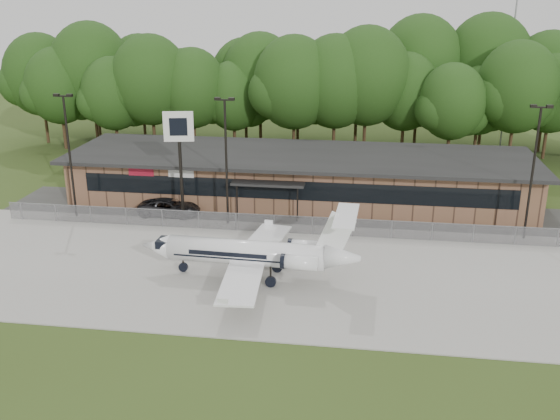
% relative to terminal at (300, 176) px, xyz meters
% --- Properties ---
extents(ground, '(160.00, 160.00, 0.00)m').
position_rel_terminal_xyz_m(ground, '(0.00, -23.94, -2.18)').
color(ground, '#384B1A').
rests_on(ground, ground).
extents(apron, '(64.00, 18.00, 0.08)m').
position_rel_terminal_xyz_m(apron, '(0.00, -15.94, -2.14)').
color(apron, '#9E9B93').
rests_on(apron, ground).
extents(parking_lot, '(50.00, 9.00, 0.06)m').
position_rel_terminal_xyz_m(parking_lot, '(0.00, -4.44, -2.15)').
color(parking_lot, '#383835').
rests_on(parking_lot, ground).
extents(terminal, '(41.00, 11.65, 4.30)m').
position_rel_terminal_xyz_m(terminal, '(0.00, 0.00, 0.00)').
color(terminal, brown).
rests_on(terminal, ground).
extents(fence, '(46.00, 0.04, 1.52)m').
position_rel_terminal_xyz_m(fence, '(0.00, -8.94, -1.40)').
color(fence, gray).
rests_on(fence, ground).
extents(treeline, '(72.00, 12.00, 15.00)m').
position_rel_terminal_xyz_m(treeline, '(0.00, 18.06, 5.32)').
color(treeline, '#1B3811').
rests_on(treeline, ground).
extents(radio_mast, '(0.20, 0.20, 25.00)m').
position_rel_terminal_xyz_m(radio_mast, '(22.00, 24.06, 10.32)').
color(radio_mast, gray).
rests_on(radio_mast, ground).
extents(light_pole_left, '(1.55, 0.30, 10.23)m').
position_rel_terminal_xyz_m(light_pole_left, '(-18.00, -7.44, 3.80)').
color(light_pole_left, black).
rests_on(light_pole_left, ground).
extents(light_pole_mid, '(1.55, 0.30, 10.23)m').
position_rel_terminal_xyz_m(light_pole_mid, '(-5.00, -7.44, 3.80)').
color(light_pole_mid, black).
rests_on(light_pole_mid, ground).
extents(light_pole_right, '(1.55, 0.30, 10.23)m').
position_rel_terminal_xyz_m(light_pole_right, '(18.00, -7.44, 3.80)').
color(light_pole_right, black).
rests_on(light_pole_right, ground).
extents(business_jet, '(14.65, 13.03, 4.94)m').
position_rel_terminal_xyz_m(business_jet, '(-1.03, -17.26, -0.41)').
color(business_jet, white).
rests_on(business_jet, ground).
extents(suv, '(5.16, 2.39, 1.43)m').
position_rel_terminal_xyz_m(suv, '(-10.30, -6.16, -1.46)').
color(suv, '#2B2B2D').
rests_on(suv, ground).
extents(pole_sign, '(2.37, 0.70, 9.02)m').
position_rel_terminal_xyz_m(pole_sign, '(-8.82, -7.14, 4.72)').
color(pole_sign, black).
rests_on(pole_sign, ground).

